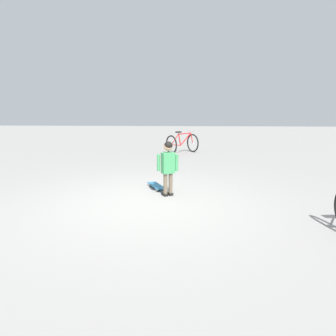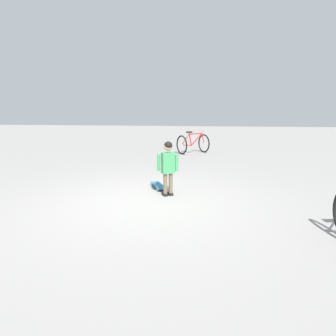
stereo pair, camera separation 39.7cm
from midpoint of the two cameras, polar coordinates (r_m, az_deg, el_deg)
name	(u,v)px [view 1 (the left image)]	position (r m, az deg, el deg)	size (l,w,h in m)	color
ground_plane	(145,204)	(5.29, -6.57, -6.91)	(50.00, 50.00, 0.00)	gray
child_person	(168,163)	(5.58, -2.04, 1.06)	(0.26, 0.41, 1.06)	brown
skateboard	(156,186)	(6.24, -4.14, -3.47)	(0.66, 0.45, 0.07)	teal
bicycle_near	(182,143)	(11.26, 1.78, 4.83)	(1.21, 1.28, 0.85)	black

